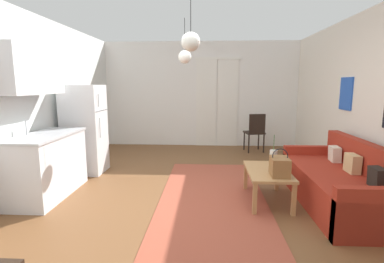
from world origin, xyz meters
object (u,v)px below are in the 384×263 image
at_px(bamboo_vase, 273,158).
at_px(refrigerator, 85,129).
at_px(pendant_lamp_far, 185,57).
at_px(coffee_table, 268,174).
at_px(pendant_lamp_near, 191,42).
at_px(accent_chair, 255,131).
at_px(handbag, 280,166).
at_px(couch, 341,185).

distance_m(bamboo_vase, refrigerator, 3.26).
xyz_separation_m(bamboo_vase, pendant_lamp_far, (-1.32, 0.82, 1.47)).
distance_m(coffee_table, refrigerator, 3.25).
bearing_deg(coffee_table, pendant_lamp_near, -147.10).
xyz_separation_m(coffee_table, pendant_lamp_far, (-1.20, 1.06, 1.64)).
height_order(coffee_table, pendant_lamp_near, pendant_lamp_near).
bearing_deg(refrigerator, accent_chair, 27.80).
relative_size(handbag, accent_chair, 0.39).
relative_size(accent_chair, pendant_lamp_far, 1.26).
bearing_deg(coffee_table, refrigerator, 158.60).
xyz_separation_m(coffee_table, handbag, (0.10, -0.23, 0.18)).
bearing_deg(coffee_table, bamboo_vase, 63.50).
bearing_deg(refrigerator, pendant_lamp_near, -42.32).
bearing_deg(handbag, coffee_table, 112.67).
distance_m(couch, coffee_table, 0.95).
bearing_deg(refrigerator, coffee_table, -21.40).
distance_m(couch, refrigerator, 4.17).
distance_m(coffee_table, handbag, 0.31).
distance_m(pendant_lamp_near, pendant_lamp_far, 1.72).
xyz_separation_m(handbag, refrigerator, (-3.09, 1.41, 0.22)).
bearing_deg(refrigerator, bamboo_vase, -16.63).
height_order(accent_chair, pendant_lamp_far, pendant_lamp_far).
distance_m(couch, bamboo_vase, 0.92).
bearing_deg(refrigerator, handbag, -24.43).
xyz_separation_m(coffee_table, pendant_lamp_near, (-1.00, -0.65, 1.64)).
distance_m(bamboo_vase, handbag, 0.47).
height_order(couch, pendant_lamp_far, pendant_lamp_far).
relative_size(refrigerator, pendant_lamp_near, 2.21).
bearing_deg(handbag, bamboo_vase, 86.99).
height_order(handbag, accent_chair, accent_chair).
bearing_deg(bamboo_vase, refrigerator, 163.37).
bearing_deg(accent_chair, couch, 91.24).
xyz_separation_m(refrigerator, accent_chair, (3.29, 1.74, -0.27)).
xyz_separation_m(accent_chair, pendant_lamp_far, (-1.49, -1.85, 1.51)).
height_order(coffee_table, accent_chair, accent_chair).
distance_m(bamboo_vase, accent_chair, 2.67).
xyz_separation_m(refrigerator, pendant_lamp_far, (1.80, -0.12, 1.24)).
bearing_deg(pendant_lamp_near, bamboo_vase, 38.45).
relative_size(couch, accent_chair, 2.23).
height_order(refrigerator, pendant_lamp_near, pendant_lamp_near).
bearing_deg(bamboo_vase, pendant_lamp_near, -141.55).
relative_size(pendant_lamp_near, pendant_lamp_far, 0.99).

